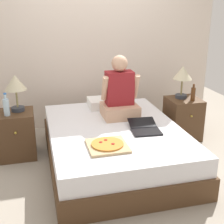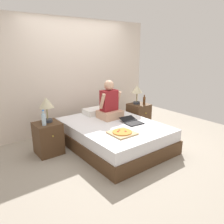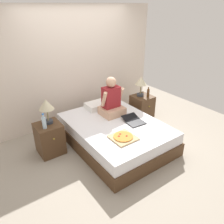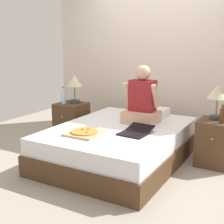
% 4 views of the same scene
% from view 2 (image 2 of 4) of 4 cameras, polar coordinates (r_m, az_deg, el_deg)
% --- Properties ---
extents(ground_plane, '(5.90, 5.90, 0.00)m').
position_cam_2_polar(ground_plane, '(4.38, 0.38, -8.75)').
color(ground_plane, '#9E9384').
extents(wall_back, '(3.90, 0.12, 2.50)m').
position_cam_2_polar(wall_back, '(5.18, -9.25, 9.39)').
color(wall_back, beige).
rests_on(wall_back, ground).
extents(bed, '(1.55, 2.08, 0.46)m').
position_cam_2_polar(bed, '(4.29, 0.38, -5.99)').
color(bed, '#4C331E').
rests_on(bed, ground).
extents(nightstand_left, '(0.44, 0.47, 0.58)m').
position_cam_2_polar(nightstand_left, '(4.14, -16.33, -6.59)').
color(nightstand_left, '#4C331E').
rests_on(nightstand_left, ground).
extents(lamp_on_left_nightstand, '(0.26, 0.26, 0.45)m').
position_cam_2_polar(lamp_on_left_nightstand, '(4.01, -16.76, 1.94)').
color(lamp_on_left_nightstand, '#333842').
rests_on(lamp_on_left_nightstand, nightstand_left).
extents(water_bottle, '(0.07, 0.07, 0.28)m').
position_cam_2_polar(water_bottle, '(3.90, -17.40, -1.80)').
color(water_bottle, silver).
rests_on(water_bottle, nightstand_left).
extents(nightstand_right, '(0.44, 0.47, 0.58)m').
position_cam_2_polar(nightstand_right, '(5.30, 6.94, -0.97)').
color(nightstand_right, '#4C331E').
rests_on(nightstand_right, ground).
extents(lamp_on_right_nightstand, '(0.26, 0.26, 0.45)m').
position_cam_2_polar(lamp_on_right_nightstand, '(5.17, 6.55, 5.64)').
color(lamp_on_right_nightstand, '#333842').
rests_on(lamp_on_right_nightstand, nightstand_right).
extents(beer_bottle, '(0.06, 0.06, 0.23)m').
position_cam_2_polar(beer_bottle, '(5.18, 8.41, 3.00)').
color(beer_bottle, '#512D14').
rests_on(beer_bottle, nightstand_right).
extents(pillow, '(0.52, 0.34, 0.12)m').
position_cam_2_polar(pillow, '(4.83, -4.22, 0.25)').
color(pillow, white).
rests_on(pillow, bed).
extents(person_seated, '(0.47, 0.40, 0.78)m').
position_cam_2_polar(person_seated, '(4.47, -0.67, 2.00)').
color(person_seated, tan).
rests_on(person_seated, bed).
extents(laptop, '(0.35, 0.44, 0.07)m').
position_cam_2_polar(laptop, '(4.25, 5.31, -2.59)').
color(laptop, black).
rests_on(laptop, bed).
extents(pizza_box, '(0.40, 0.40, 0.05)m').
position_cam_2_polar(pizza_box, '(3.71, 2.67, -5.43)').
color(pizza_box, tan).
rests_on(pizza_box, bed).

